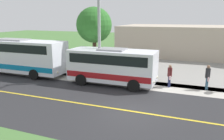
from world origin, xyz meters
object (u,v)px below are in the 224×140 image
at_px(commercial_building, 190,40).
at_px(pedestrian_waiting, 170,75).
at_px(transit_bus_rear, 14,55).
at_px(tree_curbside, 94,25).
at_px(shuttle_bus_front, 112,65).
at_px(street_light_pole, 99,28).
at_px(pedestrian_with_bags, 208,76).

bearing_deg(commercial_building, pedestrian_waiting, -3.04).
distance_m(transit_bus_rear, commercial_building, 22.53).
relative_size(tree_curbside, commercial_building, 0.33).
xyz_separation_m(transit_bus_rear, pedestrian_waiting, (-0.85, 14.08, -0.86)).
height_order(shuttle_bus_front, street_light_pole, street_light_pole).
relative_size(shuttle_bus_front, pedestrian_waiting, 4.03).
relative_size(street_light_pole, commercial_building, 0.42).
relative_size(pedestrian_with_bags, commercial_building, 0.10).
height_order(shuttle_bus_front, pedestrian_waiting, shuttle_bus_front).
height_order(tree_curbside, commercial_building, tree_curbside).
height_order(transit_bus_rear, tree_curbside, tree_curbside).
xyz_separation_m(shuttle_bus_front, pedestrian_waiting, (-0.81, 4.32, -0.64)).
bearing_deg(street_light_pole, transit_bus_rear, -87.64).
bearing_deg(street_light_pole, commercial_building, 158.69).
distance_m(transit_bus_rear, tree_curbside, 7.95).
relative_size(pedestrian_waiting, commercial_building, 0.09).
bearing_deg(transit_bus_rear, street_light_pole, 92.36).
bearing_deg(shuttle_bus_front, pedestrian_with_bags, 99.39).
relative_size(pedestrian_waiting, street_light_pole, 0.22).
height_order(shuttle_bus_front, transit_bus_rear, transit_bus_rear).
bearing_deg(transit_bus_rear, tree_curbside, 112.57).
relative_size(transit_bus_rear, tree_curbside, 1.71).
bearing_deg(shuttle_bus_front, transit_bus_rear, -89.77).
height_order(shuttle_bus_front, commercial_building, commercial_building).
height_order(shuttle_bus_front, tree_curbside, tree_curbside).
relative_size(transit_bus_rear, pedestrian_waiting, 6.09).
bearing_deg(shuttle_bus_front, commercial_building, 162.93).
bearing_deg(pedestrian_with_bags, pedestrian_waiting, -82.55).
height_order(pedestrian_waiting, street_light_pole, street_light_pole).
distance_m(pedestrian_waiting, commercial_building, 16.09).
relative_size(transit_bus_rear, street_light_pole, 1.32).
bearing_deg(pedestrian_with_bags, shuttle_bus_front, -80.61).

